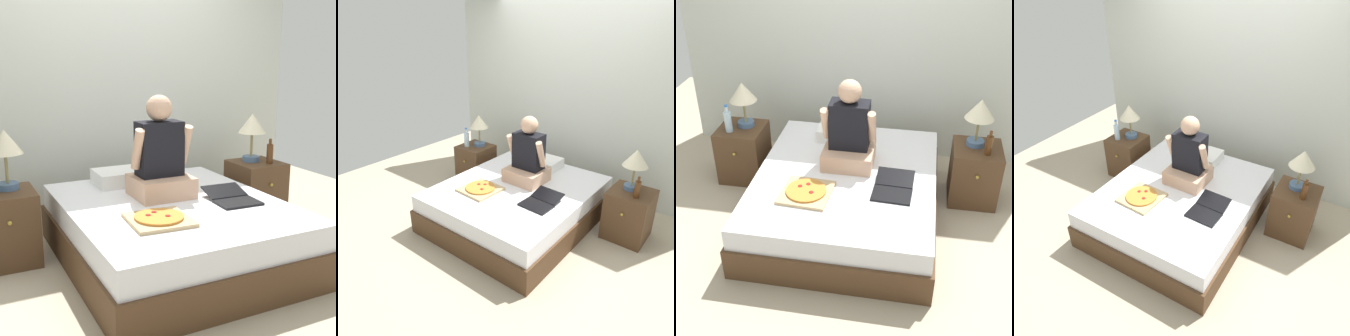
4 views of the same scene
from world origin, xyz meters
TOP-DOWN VIEW (x-y plane):
  - ground_plane at (0.00, 0.00)m, footprint 5.91×5.91m
  - wall_back at (0.00, 1.30)m, footprint 3.91×0.12m
  - bed at (0.00, 0.00)m, footprint 1.59×1.88m
  - nightstand_left at (-1.13, 0.49)m, footprint 0.44×0.47m
  - lamp_on_left_nightstand at (-1.09, 0.54)m, footprint 0.26×0.26m
  - water_bottle at (-1.21, 0.40)m, footprint 0.07×0.07m
  - nightstand_right at (1.13, 0.49)m, footprint 0.44×0.47m
  - lamp_on_right_nightstand at (1.10, 0.54)m, footprint 0.26×0.26m
  - beer_bottle at (1.20, 0.39)m, footprint 0.06×0.06m
  - pillow at (-0.12, 0.66)m, footprint 0.52×0.34m
  - person_seated at (-0.01, 0.20)m, footprint 0.47×0.40m
  - laptop at (0.42, -0.18)m, footprint 0.34×0.43m
  - pizza_box at (-0.27, -0.34)m, footprint 0.43×0.43m

SIDE VIEW (x-z plane):
  - ground_plane at x=0.00m, z-range 0.00..0.00m
  - bed at x=0.00m, z-range 0.00..0.46m
  - nightstand_left at x=-1.13m, z-range 0.00..0.55m
  - nightstand_right at x=1.13m, z-range 0.00..0.55m
  - pizza_box at x=-0.27m, z-range 0.46..0.50m
  - laptop at x=0.42m, z-range 0.44..0.52m
  - pillow at x=-0.12m, z-range 0.46..0.58m
  - beer_bottle at x=1.20m, z-range 0.54..0.77m
  - water_bottle at x=-1.21m, z-range 0.53..0.80m
  - person_seated at x=-0.01m, z-range 0.36..1.14m
  - lamp_on_left_nightstand at x=-1.09m, z-range 0.66..1.11m
  - lamp_on_right_nightstand at x=1.10m, z-range 0.66..1.11m
  - wall_back at x=0.00m, z-range 0.00..2.50m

